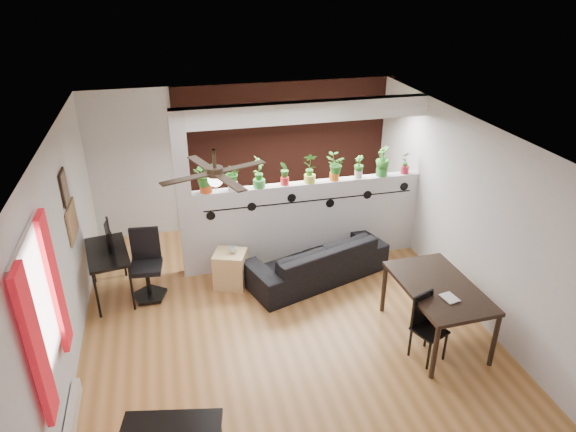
# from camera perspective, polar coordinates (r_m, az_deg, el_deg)

# --- Properties ---
(room_shell) EXTENTS (6.30, 7.10, 2.90)m
(room_shell) POSITION_cam_1_polar(r_m,az_deg,el_deg) (6.42, -0.74, -2.24)
(room_shell) COLOR #946030
(room_shell) RESTS_ON ground
(partition_wall) EXTENTS (3.60, 0.18, 1.35)m
(partition_wall) POSITION_cam_1_polar(r_m,az_deg,el_deg) (8.18, 2.34, -0.61)
(partition_wall) COLOR #BCBCC1
(partition_wall) RESTS_ON ground
(ceiling_header) EXTENTS (3.60, 0.18, 0.30)m
(ceiling_header) POSITION_cam_1_polar(r_m,az_deg,el_deg) (7.55, 2.59, 11.51)
(ceiling_header) COLOR silver
(ceiling_header) RESTS_ON room_shell
(pier_column) EXTENTS (0.22, 0.20, 2.60)m
(pier_column) POSITION_cam_1_polar(r_m,az_deg,el_deg) (7.64, -11.48, 2.05)
(pier_column) COLOR #BCBCC1
(pier_column) RESTS_ON ground
(brick_panel) EXTENTS (3.90, 0.05, 2.60)m
(brick_panel) POSITION_cam_1_polar(r_m,az_deg,el_deg) (9.25, -0.11, 6.85)
(brick_panel) COLOR brown
(brick_panel) RESTS_ON ground
(vine_decal) EXTENTS (3.31, 0.01, 0.30)m
(vine_decal) POSITION_cam_1_polar(r_m,az_deg,el_deg) (7.92, 2.58, 1.71)
(vine_decal) COLOR black
(vine_decal) RESTS_ON partition_wall
(window_assembly) EXTENTS (0.09, 1.30, 1.55)m
(window_assembly) POSITION_cam_1_polar(r_m,az_deg,el_deg) (5.32, -25.71, -9.15)
(window_assembly) COLOR white
(window_assembly) RESTS_ON room_shell
(baseboard_heater) EXTENTS (0.08, 1.00, 0.18)m
(baseboard_heater) POSITION_cam_1_polar(r_m,az_deg,el_deg) (6.19, -22.88, -20.01)
(baseboard_heater) COLOR silver
(baseboard_heater) RESTS_ON ground
(corkboard) EXTENTS (0.03, 0.60, 0.45)m
(corkboard) POSITION_cam_1_polar(r_m,az_deg,el_deg) (7.24, -22.85, -0.57)
(corkboard) COLOR olive
(corkboard) RESTS_ON room_shell
(framed_art) EXTENTS (0.03, 0.34, 0.44)m
(framed_art) POSITION_cam_1_polar(r_m,az_deg,el_deg) (7.00, -23.62, 2.91)
(framed_art) COLOR #8C7259
(framed_art) RESTS_ON room_shell
(ceiling_fan) EXTENTS (1.19, 1.19, 0.43)m
(ceiling_fan) POSITION_cam_1_polar(r_m,az_deg,el_deg) (5.61, -8.10, 4.57)
(ceiling_fan) COLOR black
(ceiling_fan) RESTS_ON room_shell
(potted_plant_0) EXTENTS (0.27, 0.22, 0.49)m
(potted_plant_0) POSITION_cam_1_polar(r_m,az_deg,el_deg) (7.54, -9.18, 4.44)
(potted_plant_0) COLOR #CA4717
(potted_plant_0) RESTS_ON partition_wall
(potted_plant_1) EXTENTS (0.26, 0.24, 0.42)m
(potted_plant_1) POSITION_cam_1_polar(r_m,az_deg,el_deg) (7.59, -6.19, 4.48)
(potted_plant_1) COLOR silver
(potted_plant_1) RESTS_ON partition_wall
(potted_plant_2) EXTENTS (0.30, 0.32, 0.49)m
(potted_plant_2) POSITION_cam_1_polar(r_m,az_deg,el_deg) (7.63, -3.26, 5.02)
(potted_plant_2) COLOR #348F3D
(potted_plant_2) RESTS_ON partition_wall
(potted_plant_3) EXTENTS (0.16, 0.19, 0.38)m
(potted_plant_3) POSITION_cam_1_polar(r_m,az_deg,el_deg) (7.73, -0.37, 4.88)
(potted_plant_3) COLOR red
(potted_plant_3) RESTS_ON partition_wall
(potted_plant_4) EXTENTS (0.29, 0.25, 0.47)m
(potted_plant_4) POSITION_cam_1_polar(r_m,az_deg,el_deg) (7.81, 2.46, 5.47)
(potted_plant_4) COLOR #C9CC48
(potted_plant_4) RESTS_ON partition_wall
(potted_plant_5) EXTENTS (0.27, 0.26, 0.42)m
(potted_plant_5) POSITION_cam_1_polar(r_m,az_deg,el_deg) (7.93, 5.21, 5.51)
(potted_plant_5) COLOR orange
(potted_plant_5) RESTS_ON partition_wall
(potted_plant_6) EXTENTS (0.20, 0.22, 0.36)m
(potted_plant_6) POSITION_cam_1_polar(r_m,az_deg,el_deg) (8.07, 7.87, 5.51)
(potted_plant_6) COLOR silver
(potted_plant_6) RESTS_ON partition_wall
(potted_plant_7) EXTENTS (0.26, 0.29, 0.49)m
(potted_plant_7) POSITION_cam_1_polar(r_m,az_deg,el_deg) (8.20, 10.49, 6.12)
(potted_plant_7) COLOR #318732
(potted_plant_7) RESTS_ON partition_wall
(potted_plant_8) EXTENTS (0.20, 0.17, 0.37)m
(potted_plant_8) POSITION_cam_1_polar(r_m,az_deg,el_deg) (8.39, 12.94, 5.90)
(potted_plant_8) COLOR #B41C36
(potted_plant_8) RESTS_ON partition_wall
(sofa) EXTENTS (2.23, 1.43, 0.61)m
(sofa) POSITION_cam_1_polar(r_m,az_deg,el_deg) (7.86, 3.20, -4.89)
(sofa) COLOR black
(sofa) RESTS_ON ground
(cube_shelf) EXTENTS (0.57, 0.54, 0.56)m
(cube_shelf) POSITION_cam_1_polar(r_m,az_deg,el_deg) (7.73, -6.41, -5.88)
(cube_shelf) COLOR tan
(cube_shelf) RESTS_ON ground
(cup) EXTENTS (0.16, 0.16, 0.09)m
(cup) POSITION_cam_1_polar(r_m,az_deg,el_deg) (7.56, -6.16, -3.74)
(cup) COLOR gray
(cup) RESTS_ON cube_shelf
(computer_desk) EXTENTS (0.69, 1.10, 0.74)m
(computer_desk) POSITION_cam_1_polar(r_m,az_deg,el_deg) (7.68, -19.42, -4.16)
(computer_desk) COLOR black
(computer_desk) RESTS_ON ground
(monitor) EXTENTS (0.32, 0.10, 0.18)m
(monitor) POSITION_cam_1_polar(r_m,az_deg,el_deg) (7.73, -19.52, -2.57)
(monitor) COLOR black
(monitor) RESTS_ON computer_desk
(office_chair) EXTENTS (0.53, 0.53, 1.02)m
(office_chair) POSITION_cam_1_polar(r_m,az_deg,el_deg) (7.63, -15.40, -5.67)
(office_chair) COLOR black
(office_chair) RESTS_ON ground
(dining_table) EXTENTS (0.91, 1.45, 0.78)m
(dining_table) POSITION_cam_1_polar(r_m,az_deg,el_deg) (6.73, 16.37, -8.00)
(dining_table) COLOR black
(dining_table) RESTS_ON ground
(book) EXTENTS (0.19, 0.24, 0.02)m
(book) POSITION_cam_1_polar(r_m,az_deg,el_deg) (6.42, 16.97, -8.88)
(book) COLOR gray
(book) RESTS_ON dining_table
(folding_chair) EXTENTS (0.45, 0.45, 0.86)m
(folding_chair) POSITION_cam_1_polar(r_m,az_deg,el_deg) (6.50, 15.01, -11.17)
(folding_chair) COLOR black
(folding_chair) RESTS_ON ground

